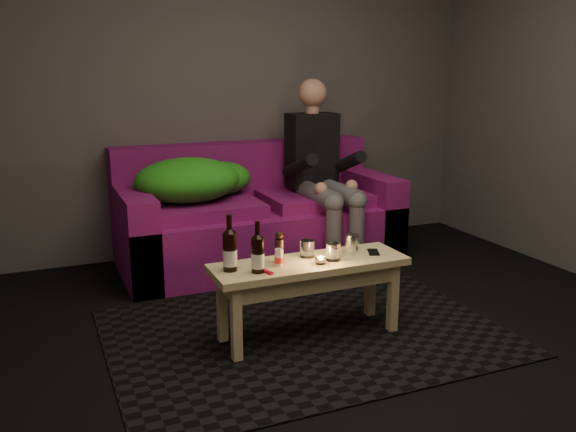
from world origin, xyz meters
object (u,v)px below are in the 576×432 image
at_px(person, 321,169).
at_px(coffee_table, 309,275).
at_px(sofa, 257,220).
at_px(steel_cup, 351,244).
at_px(beer_bottle_a, 230,250).
at_px(beer_bottle_b, 258,254).

relative_size(person, coffee_table, 1.27).
height_order(sofa, steel_cup, sofa).
height_order(person, coffee_table, person).
height_order(beer_bottle_a, steel_cup, beer_bottle_a).
bearing_deg(steel_cup, person, 71.93).
distance_m(sofa, beer_bottle_b, 1.61).
height_order(coffee_table, steel_cup, steel_cup).
relative_size(person, beer_bottle_a, 4.64).
bearing_deg(steel_cup, beer_bottle_b, -169.59).
bearing_deg(beer_bottle_a, coffee_table, -2.13).
bearing_deg(sofa, person, -19.97).
relative_size(sofa, beer_bottle_a, 6.95).
bearing_deg(steel_cup, beer_bottle_a, -177.74).
distance_m(sofa, coffee_table, 1.45).
distance_m(beer_bottle_b, steel_cup, 0.63).
bearing_deg(sofa, beer_bottle_b, -109.83).
xyz_separation_m(sofa, person, (0.47, -0.17, 0.40)).
distance_m(beer_bottle_a, beer_bottle_b, 0.15).
bearing_deg(person, coffee_table, -118.45).
xyz_separation_m(person, coffee_table, (-0.68, -1.26, -0.36)).
bearing_deg(steel_cup, coffee_table, -170.91).
bearing_deg(beer_bottle_b, sofa, 70.17).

